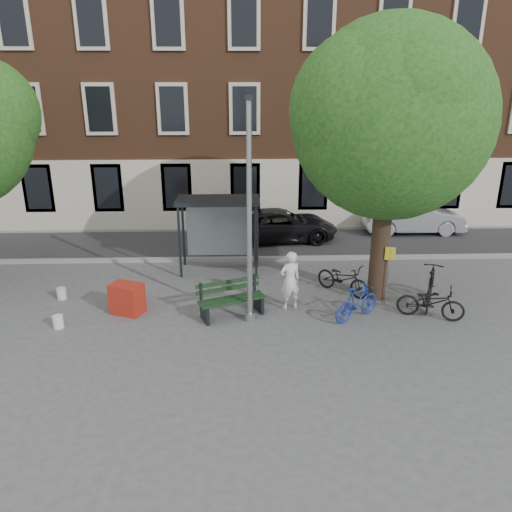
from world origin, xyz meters
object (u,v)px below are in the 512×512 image
(lamppost, at_px, (249,226))
(car_dark, at_px, (281,225))
(painter, at_px, (290,280))
(red_stand, at_px, (127,299))
(notice_sign, at_px, (389,263))
(bike_a, at_px, (431,302))
(bike_d, at_px, (431,287))
(bike_c, at_px, (343,279))
(car_silver, at_px, (413,217))
(bench, at_px, (231,301))
(bike_b, at_px, (357,302))
(bus_shelter, at_px, (230,218))

(lamppost, distance_m, car_dark, 7.94)
(painter, xyz_separation_m, red_stand, (-4.76, -0.15, -0.45))
(red_stand, xyz_separation_m, notice_sign, (7.78, 0.54, 0.80))
(car_dark, height_order, red_stand, car_dark)
(bike_a, bearing_deg, lamppost, 111.02)
(bike_a, bearing_deg, bike_d, 1.91)
(bike_c, height_order, car_dark, car_dark)
(bike_a, relative_size, red_stand, 2.06)
(painter, relative_size, bike_c, 0.95)
(painter, distance_m, notice_sign, 3.07)
(car_silver, bearing_deg, red_stand, 125.04)
(red_stand, bearing_deg, car_dark, 53.78)
(notice_sign, bearing_deg, bench, -158.01)
(bike_a, xyz_separation_m, bike_b, (-2.10, 0.04, 0.02))
(bike_a, xyz_separation_m, bike_d, (0.28, 0.82, 0.13))
(bike_a, height_order, red_stand, bike_a)
(bike_a, relative_size, car_dark, 0.39)
(bench, relative_size, notice_sign, 1.15)
(lamppost, relative_size, bike_b, 3.64)
(car_dark, bearing_deg, lamppost, 163.76)
(painter, bearing_deg, bike_b, 136.59)
(lamppost, bearing_deg, car_dark, 78.82)
(bike_c, distance_m, notice_sign, 1.59)
(bike_c, relative_size, car_silver, 0.43)
(lamppost, relative_size, bench, 3.01)
(bus_shelter, relative_size, car_dark, 0.60)
(lamppost, distance_m, painter, 2.37)
(painter, height_order, bike_c, painter)
(painter, xyz_separation_m, bike_a, (3.95, -0.77, -0.41))
(bike_c, bearing_deg, car_silver, 11.12)
(bench, distance_m, notice_sign, 4.88)
(car_silver, bearing_deg, bench, 135.03)
(lamppost, bearing_deg, bike_d, 8.56)
(lamppost, relative_size, bus_shelter, 2.14)
(bike_a, height_order, car_dark, car_dark)
(car_dark, relative_size, car_silver, 1.07)
(bus_shelter, bearing_deg, bike_c, -32.14)
(bike_b, height_order, red_stand, bike_b)
(bike_b, xyz_separation_m, car_dark, (-1.56, 7.47, 0.15))
(bike_c, distance_m, car_dark, 5.87)
(lamppost, bearing_deg, red_stand, 170.05)
(lamppost, height_order, painter, lamppost)
(car_dark, height_order, notice_sign, notice_sign)
(car_dark, distance_m, notice_sign, 6.94)
(bike_c, bearing_deg, bike_a, -85.47)
(bike_c, height_order, car_silver, car_silver)
(bike_c, relative_size, car_dark, 0.40)
(bike_d, distance_m, notice_sign, 1.40)
(bike_a, distance_m, bike_c, 2.83)
(lamppost, relative_size, bike_d, 2.96)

